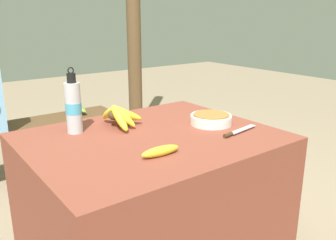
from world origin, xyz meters
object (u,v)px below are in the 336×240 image
(serving_bowl, at_px, (211,118))
(knife, at_px, (235,132))
(banana_bunch_green, at_px, (76,108))
(support_post_far, at_px, (133,11))
(water_bottle, at_px, (73,107))
(banana_bunch_ripe, at_px, (119,114))
(wooden_bench, at_px, (21,134))
(loose_banana_front, at_px, (161,151))

(serving_bowl, xyz_separation_m, knife, (-0.02, -0.19, -0.02))
(banana_bunch_green, relative_size, support_post_far, 0.09)
(water_bottle, distance_m, banana_bunch_green, 1.29)
(serving_bowl, xyz_separation_m, support_post_far, (0.68, 1.84, 0.55))
(banana_bunch_ripe, bearing_deg, water_bottle, 169.49)
(serving_bowl, bearing_deg, water_bottle, 154.77)
(banana_bunch_ripe, height_order, serving_bowl, banana_bunch_ripe)
(serving_bowl, bearing_deg, banana_bunch_ripe, 147.85)
(support_post_far, bearing_deg, wooden_bench, -163.01)
(banana_bunch_ripe, relative_size, knife, 1.18)
(loose_banana_front, relative_size, wooden_bench, 0.12)
(serving_bowl, height_order, water_bottle, water_bottle)
(water_bottle, bearing_deg, wooden_bench, 88.89)
(water_bottle, height_order, banana_bunch_green, water_bottle)
(loose_banana_front, height_order, banana_bunch_green, loose_banana_front)
(serving_bowl, height_order, banana_bunch_green, serving_bowl)
(serving_bowl, distance_m, loose_banana_front, 0.51)
(banana_bunch_ripe, height_order, support_post_far, support_post_far)
(serving_bowl, bearing_deg, knife, -95.74)
(knife, height_order, banana_bunch_green, knife)
(serving_bowl, distance_m, wooden_bench, 1.61)
(knife, bearing_deg, banana_bunch_green, 86.24)
(serving_bowl, height_order, loose_banana_front, serving_bowl)
(support_post_far, bearing_deg, loose_banana_front, -119.19)
(water_bottle, xyz_separation_m, wooden_bench, (0.02, 1.16, -0.45))
(banana_bunch_ripe, relative_size, loose_banana_front, 1.63)
(knife, xyz_separation_m, wooden_bench, (-0.58, 1.64, -0.33))
(knife, xyz_separation_m, support_post_far, (0.69, 2.03, 0.57))
(loose_banana_front, height_order, knife, loose_banana_front)
(support_post_far, bearing_deg, knife, -108.86)
(loose_banana_front, bearing_deg, knife, 1.10)
(water_bottle, xyz_separation_m, banana_bunch_green, (0.47, 1.16, -0.32))
(wooden_bench, bearing_deg, banana_bunch_green, -0.69)
(banana_bunch_ripe, relative_size, support_post_far, 0.11)
(loose_banana_front, xyz_separation_m, wooden_bench, (-0.13, 1.65, -0.34))
(wooden_bench, bearing_deg, loose_banana_front, -85.40)
(support_post_far, bearing_deg, serving_bowl, -110.12)
(wooden_bench, xyz_separation_m, support_post_far, (1.27, 0.39, 0.90))
(water_bottle, height_order, knife, water_bottle)
(wooden_bench, xyz_separation_m, banana_bunch_green, (0.45, -0.01, 0.13))
(serving_bowl, distance_m, water_bottle, 0.69)
(knife, height_order, support_post_far, support_post_far)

